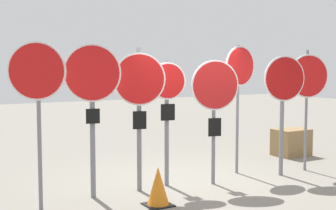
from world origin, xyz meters
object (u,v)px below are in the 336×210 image
(stop_sign_3, at_px, (167,100))
(stop_sign_6, at_px, (284,91))
(stop_sign_0, at_px, (37,83))
(stop_sign_4, at_px, (215,95))
(stop_sign_2, at_px, (139,93))
(storage_crate, at_px, (291,142))
(stop_sign_7, at_px, (308,82))
(traffic_cone_0, at_px, (158,186))
(stop_sign_1, at_px, (92,89))
(stop_sign_5, at_px, (240,76))

(stop_sign_3, relative_size, stop_sign_6, 0.96)
(stop_sign_0, bearing_deg, stop_sign_4, 30.60)
(stop_sign_2, xyz_separation_m, storage_crate, (4.62, 1.07, -1.39))
(stop_sign_3, xyz_separation_m, stop_sign_7, (3.10, -0.37, 0.26))
(storage_crate, bearing_deg, stop_sign_2, -167.02)
(stop_sign_0, relative_size, traffic_cone_0, 4.14)
(stop_sign_1, bearing_deg, stop_sign_7, 9.25)
(stop_sign_1, height_order, stop_sign_7, stop_sign_1)
(stop_sign_1, relative_size, storage_crate, 3.07)
(stop_sign_0, bearing_deg, stop_sign_5, 37.39)
(stop_sign_1, relative_size, stop_sign_5, 0.98)
(stop_sign_2, bearing_deg, stop_sign_0, -154.36)
(stop_sign_5, height_order, stop_sign_7, stop_sign_5)
(stop_sign_6, distance_m, stop_sign_7, 0.76)
(stop_sign_1, bearing_deg, storage_crate, 24.01)
(stop_sign_3, distance_m, stop_sign_5, 1.79)
(stop_sign_0, height_order, stop_sign_2, stop_sign_0)
(stop_sign_1, distance_m, stop_sign_7, 4.54)
(stop_sign_4, bearing_deg, stop_sign_3, 170.74)
(stop_sign_2, bearing_deg, stop_sign_3, 25.84)
(stop_sign_0, distance_m, stop_sign_1, 0.98)
(stop_sign_4, relative_size, storage_crate, 2.77)
(stop_sign_6, bearing_deg, stop_sign_0, -169.74)
(stop_sign_5, relative_size, storage_crate, 3.13)
(stop_sign_0, distance_m, stop_sign_2, 1.80)
(stop_sign_3, distance_m, stop_sign_4, 0.86)
(stop_sign_5, bearing_deg, traffic_cone_0, -164.66)
(stop_sign_5, xyz_separation_m, storage_crate, (2.29, 0.85, -1.64))
(stop_sign_0, height_order, stop_sign_1, stop_sign_0)
(stop_sign_4, distance_m, stop_sign_7, 2.32)
(stop_sign_3, bearing_deg, stop_sign_0, -161.47)
(stop_sign_7, distance_m, storage_crate, 2.23)
(stop_sign_0, bearing_deg, stop_sign_1, 45.24)
(stop_sign_6, bearing_deg, stop_sign_5, 148.55)
(stop_sign_7, xyz_separation_m, traffic_cone_0, (-3.81, -0.57, -1.53))
(stop_sign_7, bearing_deg, storage_crate, 70.31)
(stop_sign_5, bearing_deg, stop_sign_0, 177.57)
(stop_sign_0, xyz_separation_m, stop_sign_1, (0.94, 0.23, -0.12))
(stop_sign_2, bearing_deg, traffic_cone_0, -79.12)
(stop_sign_0, height_order, traffic_cone_0, stop_sign_0)
(stop_sign_0, bearing_deg, storage_crate, 42.63)
(storage_crate, bearing_deg, stop_sign_0, -168.64)
(stop_sign_4, distance_m, stop_sign_5, 1.10)
(stop_sign_0, xyz_separation_m, stop_sign_7, (5.48, -0.07, -0.08))
(traffic_cone_0, bearing_deg, stop_sign_2, 82.31)
(stop_sign_3, distance_m, traffic_cone_0, 1.73)
(stop_sign_6, bearing_deg, stop_sign_7, 18.11)
(stop_sign_5, relative_size, stop_sign_7, 1.03)
(traffic_cone_0, distance_m, storage_crate, 5.12)
(stop_sign_1, relative_size, stop_sign_4, 1.11)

